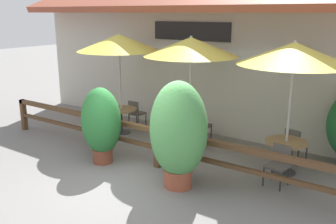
{
  "coord_description": "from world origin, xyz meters",
  "views": [
    {
      "loc": [
        4.87,
        -5.55,
        3.54
      ],
      "look_at": [
        -0.01,
        1.48,
        1.25
      ],
      "focal_mm": 40.0,
      "sensor_mm": 36.0,
      "label": 1
    }
  ],
  "objects": [
    {
      "name": "patio_umbrella_near",
      "position": [
        -2.44,
        2.52,
        2.7
      ],
      "size": [
        2.4,
        2.4,
        2.97
      ],
      "color": "#B7B2A8",
      "rests_on": "ground"
    },
    {
      "name": "chair_far_streetside",
      "position": [
        2.63,
        1.74,
        0.48
      ],
      "size": [
        0.47,
        0.47,
        0.86
      ],
      "rotation": [
        0.0,
        0.0,
        -0.13
      ],
      "color": "#514C47",
      "rests_on": "ground"
    },
    {
      "name": "chair_far_wallside",
      "position": [
        2.54,
        3.14,
        0.48
      ],
      "size": [
        0.51,
        0.51,
        0.86
      ],
      "rotation": [
        0.0,
        0.0,
        2.89
      ],
      "color": "#514C47",
      "rests_on": "ground"
    },
    {
      "name": "potted_plant_broad_leaf",
      "position": [
        -1.27,
        0.52,
        0.99
      ],
      "size": [
        0.99,
        0.89,
        1.85
      ],
      "color": "brown",
      "rests_on": "ground"
    },
    {
      "name": "dining_table_near",
      "position": [
        -2.44,
        2.52,
        0.6
      ],
      "size": [
        0.93,
        0.93,
        0.76
      ],
      "color": "olive",
      "rests_on": "ground"
    },
    {
      "name": "ground_plane",
      "position": [
        0.0,
        0.0,
        0.0
      ],
      "size": [
        60.0,
        60.0,
        0.0
      ],
      "primitive_type": "plane",
      "color": "slate"
    },
    {
      "name": "chair_middle_streetside",
      "position": [
        -0.06,
        1.85,
        0.48
      ],
      "size": [
        0.49,
        0.49,
        0.86
      ],
      "rotation": [
        0.0,
        0.0,
        -0.18
      ],
      "color": "#514C47",
      "rests_on": "ground"
    },
    {
      "name": "patio_umbrella_far",
      "position": [
        2.55,
        2.44,
        2.7
      ],
      "size": [
        2.4,
        2.4,
        2.97
      ],
      "color": "#B7B2A8",
      "rests_on": "ground"
    },
    {
      "name": "potted_plant_tall_tropical",
      "position": [
        0.95,
        0.48,
        1.19
      ],
      "size": [
        1.21,
        1.09,
        2.25
      ],
      "color": "#9E4C33",
      "rests_on": "ground"
    },
    {
      "name": "dining_table_far",
      "position": [
        2.55,
        2.44,
        0.6
      ],
      "size": [
        0.93,
        0.93,
        0.76
      ],
      "color": "olive",
      "rests_on": "ground"
    },
    {
      "name": "chair_near_streetside",
      "position": [
        -2.43,
        1.82,
        0.48
      ],
      "size": [
        0.43,
        0.43,
        0.86
      ],
      "rotation": [
        0.0,
        0.0,
        -0.03
      ],
      "color": "#514C47",
      "rests_on": "ground"
    },
    {
      "name": "patio_umbrella_middle",
      "position": [
        -0.05,
        2.55,
        2.7
      ],
      "size": [
        2.4,
        2.4,
        2.97
      ],
      "color": "#B7B2A8",
      "rests_on": "ground"
    },
    {
      "name": "patio_railing",
      "position": [
        0.0,
        1.05,
        0.7
      ],
      "size": [
        10.4,
        0.14,
        0.95
      ],
      "color": "brown",
      "rests_on": "ground"
    },
    {
      "name": "dining_table_middle",
      "position": [
        -0.05,
        2.55,
        0.6
      ],
      "size": [
        0.93,
        0.93,
        0.76
      ],
      "color": "olive",
      "rests_on": "ground"
    },
    {
      "name": "chair_middle_wallside",
      "position": [
        -0.09,
        3.25,
        0.48
      ],
      "size": [
        0.45,
        0.45,
        0.86
      ],
      "rotation": [
        0.0,
        0.0,
        3.21
      ],
      "color": "#514C47",
      "rests_on": "ground"
    },
    {
      "name": "building_facade",
      "position": [
        -0.0,
        4.1,
        2.17
      ],
      "size": [
        14.28,
        1.49,
        4.23
      ],
      "color": "#BCB7A8",
      "rests_on": "ground"
    },
    {
      "name": "chair_near_wallside",
      "position": [
        -2.45,
        3.23,
        0.48
      ],
      "size": [
        0.42,
        0.42,
        0.86
      ],
      "rotation": [
        0.0,
        0.0,
        3.14
      ],
      "color": "#514C47",
      "rests_on": "ground"
    }
  ]
}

